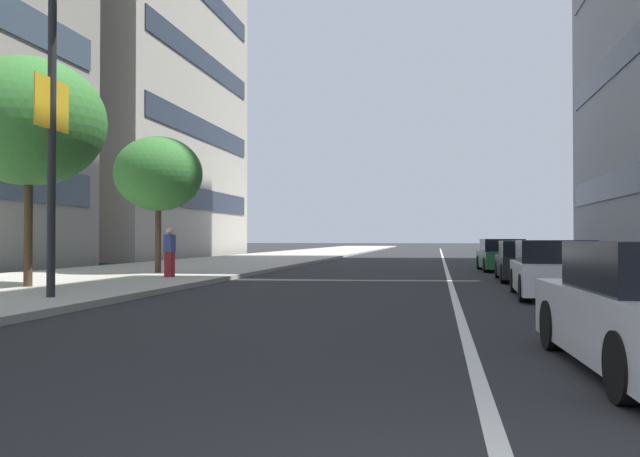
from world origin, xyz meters
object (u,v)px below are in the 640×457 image
car_approaching_light (554,271)px  street_tree_near_plaza_corner (29,122)px  street_tree_mid_sidewalk (158,174)px  street_lamp_with_banners (63,49)px  pedestrian_on_plaza (170,252)px  car_mid_block_traffic (528,262)px  car_lead_in_lane (502,256)px

car_approaching_light → street_tree_near_plaza_corner: bearing=95.7°
street_tree_near_plaza_corner → street_tree_mid_sidewalk: 7.27m
street_lamp_with_banners → pedestrian_on_plaza: street_lamp_with_banners is taller
car_mid_block_traffic → car_lead_in_lane: bearing=3.6°
street_lamp_with_banners → street_tree_mid_sidewalk: 10.35m
car_mid_block_traffic → street_tree_mid_sidewalk: size_ratio=0.93×
car_approaching_light → car_mid_block_traffic: size_ratio=0.90×
car_mid_block_traffic → street_tree_mid_sidewalk: street_tree_mid_sidewalk is taller
car_approaching_light → street_tree_near_plaza_corner: (-0.78, 13.27, 3.83)m
car_mid_block_traffic → pedestrian_on_plaza: bearing=104.0°
car_approaching_light → street_tree_mid_sidewalk: street_tree_mid_sidewalk is taller
car_mid_block_traffic → pedestrian_on_plaza: size_ratio=2.91×
street_tree_near_plaza_corner → pedestrian_on_plaza: street_tree_near_plaza_corner is taller
street_tree_near_plaza_corner → car_approaching_light: bearing=-86.6°
car_lead_in_lane → street_tree_near_plaza_corner: (-13.77, 13.28, 3.80)m
car_approaching_light → street_lamp_with_banners: (-3.52, 10.62, 4.83)m
car_approaching_light → car_lead_in_lane: size_ratio=0.96×
street_lamp_with_banners → car_lead_in_lane: bearing=-32.8°
car_approaching_light → street_lamp_with_banners: bearing=110.7°
car_lead_in_lane → street_tree_near_plaza_corner: 19.51m
street_tree_mid_sidewalk → pedestrian_on_plaza: size_ratio=3.14×
street_lamp_with_banners → pedestrian_on_plaza: size_ratio=5.73×
car_mid_block_traffic → street_tree_near_plaza_corner: (-7.11, 13.48, 3.83)m
car_approaching_light → street_lamp_with_banners: 12.19m
car_lead_in_lane → street_tree_near_plaza_corner: bearing=134.2°
car_mid_block_traffic → street_lamp_with_banners: street_lamp_with_banners is taller
pedestrian_on_plaza → street_lamp_with_banners: bearing=-84.9°
street_tree_near_plaza_corner → street_lamp_with_banners: bearing=-136.0°
car_approaching_light → street_lamp_with_banners: size_ratio=0.46×
street_tree_near_plaza_corner → pedestrian_on_plaza: 6.14m
street_tree_near_plaza_corner → pedestrian_on_plaza: (4.65, -1.95, -3.51)m
car_lead_in_lane → pedestrian_on_plaza: 14.55m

